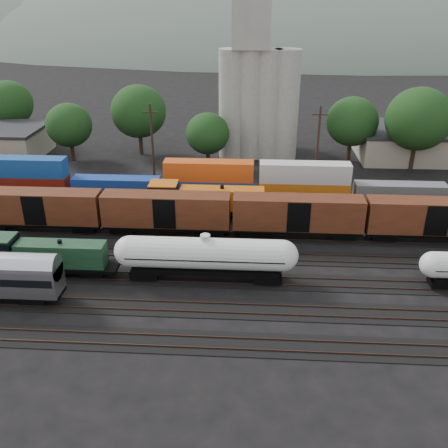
# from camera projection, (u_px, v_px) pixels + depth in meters

# --- Properties ---
(ground) EXTENTS (600.00, 600.00, 0.00)m
(ground) POSITION_uv_depth(u_px,v_px,m) (225.00, 256.00, 55.17)
(ground) COLOR black
(tracks) EXTENTS (180.00, 33.20, 0.20)m
(tracks) POSITION_uv_depth(u_px,v_px,m) (225.00, 256.00, 55.15)
(tracks) COLOR black
(tracks) RESTS_ON ground
(green_locomotive) EXTENTS (15.07, 2.66, 3.99)m
(green_locomotive) POSITION_uv_depth(u_px,v_px,m) (36.00, 255.00, 50.71)
(green_locomotive) COLOR black
(green_locomotive) RESTS_ON ground
(tank_car_a) EXTENTS (18.36, 3.29, 4.81)m
(tank_car_a) POSITION_uv_depth(u_px,v_px,m) (206.00, 255.00, 49.53)
(tank_car_a) COLOR silver
(tank_car_a) RESTS_ON ground
(orange_locomotive) EXTENTS (17.62, 2.94, 4.40)m
(orange_locomotive) POSITION_uv_depth(u_px,v_px,m) (199.00, 200.00, 63.31)
(orange_locomotive) COLOR black
(orange_locomotive) RESTS_ON ground
(boxcar_string) EXTENTS (138.20, 2.90, 4.20)m
(boxcar_string) POSITION_uv_depth(u_px,v_px,m) (166.00, 211.00, 58.72)
(boxcar_string) COLOR black
(boxcar_string) RESTS_ON ground
(container_wall) EXTENTS (160.00, 2.60, 5.80)m
(container_wall) POSITION_uv_depth(u_px,v_px,m) (261.00, 185.00, 67.28)
(container_wall) COLOR black
(container_wall) RESTS_ON ground
(grain_silo) EXTENTS (13.40, 5.00, 29.00)m
(grain_silo) POSITION_uv_depth(u_px,v_px,m) (258.00, 92.00, 82.58)
(grain_silo) COLOR #A09D93
(grain_silo) RESTS_ON ground
(industrial_sheds) EXTENTS (119.38, 17.26, 5.10)m
(industrial_sheds) POSITION_uv_depth(u_px,v_px,m) (276.00, 144.00, 85.47)
(industrial_sheds) COLOR #9E937F
(industrial_sheds) RESTS_ON ground
(tree_band) EXTENTS (164.29, 23.29, 14.12)m
(tree_band) POSITION_uv_depth(u_px,v_px,m) (348.00, 115.00, 84.14)
(tree_band) COLOR black
(tree_band) RESTS_ON ground
(utility_poles) EXTENTS (122.20, 0.36, 12.00)m
(utility_poles) POSITION_uv_depth(u_px,v_px,m) (234.00, 145.00, 72.31)
(utility_poles) COLOR black
(utility_poles) RESTS_ON ground
(distant_hills) EXTENTS (860.00, 286.00, 130.00)m
(distant_hills) POSITION_uv_depth(u_px,v_px,m) (291.00, 75.00, 296.96)
(distant_hills) COLOR #59665B
(distant_hills) RESTS_ON ground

